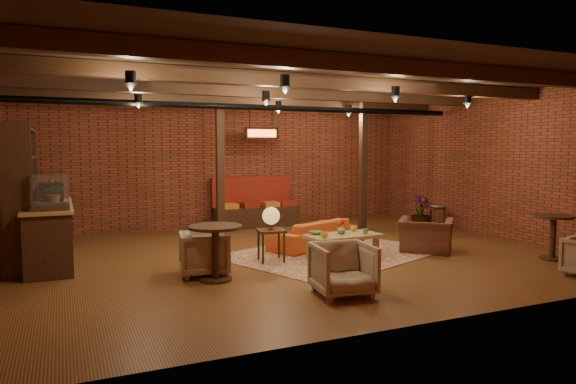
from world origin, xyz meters
name	(u,v)px	position (x,y,z in m)	size (l,w,h in m)	color
floor	(291,255)	(0.00, 0.00, 0.00)	(10.00, 10.00, 0.00)	#3F280F
ceiling	(292,82)	(0.00, 0.00, 3.20)	(10.00, 8.00, 0.02)	black
wall_back	(227,163)	(0.00, 4.00, 1.60)	(10.00, 0.02, 3.20)	brown
wall_front	(437,184)	(0.00, -4.00, 1.60)	(10.00, 0.02, 3.20)	brown
wall_right	(496,166)	(5.00, 0.00, 1.60)	(0.02, 8.00, 3.20)	brown
ceiling_beams	(292,88)	(0.00, 0.00, 3.08)	(9.80, 6.40, 0.22)	black
ceiling_pipe	(260,107)	(0.00, 1.60, 2.85)	(0.12, 0.12, 9.60)	black
post_left	(220,166)	(-0.60, 2.60, 1.60)	(0.16, 0.16, 3.20)	black
post_right	(363,164)	(2.80, 2.00, 1.60)	(0.16, 0.16, 3.20)	black
service_counter	(49,218)	(-4.10, 1.00, 0.80)	(0.80, 2.50, 1.60)	black
plant_counter	(54,193)	(-4.00, 1.20, 1.22)	(0.35, 0.39, 0.30)	#337F33
shelving_hutch	(22,196)	(-4.50, 1.10, 1.20)	(0.52, 2.00, 2.40)	black
banquette	(256,207)	(0.60, 3.55, 0.50)	(2.10, 0.70, 1.00)	maroon
service_sign	(262,133)	(0.60, 3.10, 2.35)	(0.86, 0.06, 0.30)	#FA5819
ceiling_spotlights	(292,101)	(0.00, 0.00, 2.86)	(6.40, 4.40, 0.28)	black
rug	(332,253)	(0.77, -0.17, 0.01)	(3.76, 2.88, 0.01)	maroon
sofa	(312,234)	(0.68, 0.50, 0.28)	(1.91, 0.75, 0.56)	#CC501C
coffee_table	(342,237)	(0.68, -0.69, 0.41)	(1.37, 0.72, 0.71)	#9D7C49
side_table_lamp	(271,220)	(-0.54, -0.33, 0.74)	(0.53, 0.53, 0.97)	black
round_table_left	(215,243)	(-1.79, -1.18, 0.57)	(0.81, 0.81, 0.84)	black
armchair_a	(205,251)	(-1.86, -0.79, 0.38)	(0.74, 0.69, 0.76)	#C0B694
armchair_b	(343,267)	(-0.41, -2.62, 0.39)	(0.77, 0.72, 0.79)	#C0B694
armchair_right	(426,230)	(2.50, -0.75, 0.43)	(0.99, 0.64, 0.86)	brown
side_table_book	(432,209)	(4.40, 1.37, 0.51)	(0.59, 0.59, 0.58)	black
round_table_right	(553,230)	(4.13, -2.22, 0.54)	(0.69, 0.69, 0.81)	black
plant_tall	(422,178)	(4.16, 1.50, 1.26)	(1.41, 1.41, 2.51)	#4C7F4C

